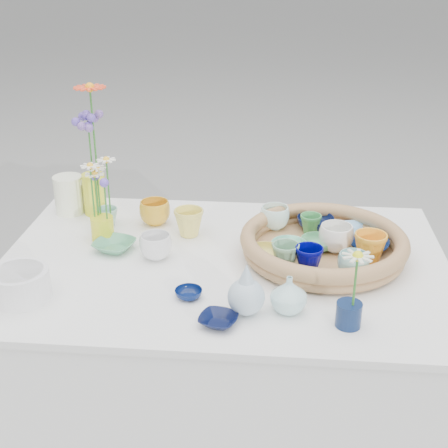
{
  "coord_description": "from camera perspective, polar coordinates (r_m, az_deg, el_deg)",
  "views": [
    {
      "loc": [
        0.14,
        -1.54,
        1.59
      ],
      "look_at": [
        0.0,
        0.02,
        0.87
      ],
      "focal_mm": 50.0,
      "sensor_mm": 36.0,
      "label": 1
    }
  ],
  "objects": [
    {
      "name": "wicker_tray",
      "position": [
        1.78,
        9.09,
        -1.88
      ],
      "size": [
        0.47,
        0.47,
        0.08
      ],
      "primitive_type": null,
      "color": "#895F3E",
      "rests_on": "display_table"
    },
    {
      "name": "tray_ceramic_0",
      "position": [
        1.93,
        8.36,
        0.14
      ],
      "size": [
        0.13,
        0.13,
        0.04
      ],
      "primitive_type": "imported",
      "rotation": [
        0.0,
        0.0,
        0.18
      ],
      "color": "#0D1843",
      "rests_on": "wicker_tray"
    },
    {
      "name": "tray_ceramic_1",
      "position": [
        1.82,
        13.2,
        -1.96
      ],
      "size": [
        0.14,
        0.14,
        0.03
      ],
      "primitive_type": "imported",
      "rotation": [
        0.0,
        0.0,
        -0.37
      ],
      "color": "#041339",
      "rests_on": "wicker_tray"
    },
    {
      "name": "tray_ceramic_2",
      "position": [
        1.74,
        13.2,
        -2.11
      ],
      "size": [
        0.1,
        0.1,
        0.08
      ],
      "primitive_type": "imported",
      "rotation": [
        0.0,
        0.0,
        -0.11
      ],
      "color": "orange",
      "rests_on": "wicker_tray"
    },
    {
      "name": "tray_ceramic_3",
      "position": [
        1.8,
        8.58,
        -1.8
      ],
      "size": [
        0.13,
        0.13,
        0.03
      ],
      "primitive_type": "imported",
      "rotation": [
        0.0,
        0.0,
        -0.38
      ],
      "color": "#5BA973",
      "rests_on": "wicker_tray"
    },
    {
      "name": "tray_ceramic_4",
      "position": [
        1.68,
        5.63,
        -2.89
      ],
      "size": [
        0.08,
        0.08,
        0.07
      ],
      "primitive_type": "imported",
      "rotation": [
        0.0,
        0.0,
        -0.01
      ],
      "color": "#6EA27C",
      "rests_on": "wicker_tray"
    },
    {
      "name": "tray_ceramic_5",
      "position": [
        1.77,
        5.95,
        -2.14
      ],
      "size": [
        0.13,
        0.13,
        0.03
      ],
      "primitive_type": "imported",
      "rotation": [
        0.0,
        0.0,
        0.36
      ],
      "color": "#8DE5C6",
      "rests_on": "wicker_tray"
    },
    {
      "name": "tray_ceramic_6",
      "position": [
        1.9,
        4.66,
        0.62
      ],
      "size": [
        0.11,
        0.11,
        0.07
      ],
      "primitive_type": "imported",
      "rotation": [
        0.0,
        0.0,
        -0.34
      ],
      "color": "white",
      "rests_on": "wicker_tray"
    },
    {
      "name": "tray_ceramic_7",
      "position": [
        1.79,
        10.2,
        -1.27
      ],
      "size": [
        0.1,
        0.1,
        0.08
      ],
      "primitive_type": "imported",
      "rotation": [
        0.0,
        0.0,
        -0.03
      ],
      "color": "white",
      "rests_on": "wicker_tray"
    },
    {
      "name": "tray_ceramic_8",
      "position": [
        1.9,
        12.15,
        -0.62
      ],
      "size": [
        0.11,
        0.11,
        0.03
      ],
      "primitive_type": "imported",
      "rotation": [
        0.0,
        0.0,
        0.03
      ],
      "color": "#6EA2CC",
      "rests_on": "wicker_tray"
    },
    {
      "name": "tray_ceramic_9",
      "position": [
        1.67,
        7.75,
        -3.2
      ],
      "size": [
        0.09,
        0.09,
        0.07
      ],
      "primitive_type": "imported",
      "rotation": [
        0.0,
        0.0,
        -0.16
      ],
      "color": "#010264",
      "rests_on": "wicker_tray"
    },
    {
      "name": "tray_ceramic_10",
      "position": [
        1.72,
        3.76,
        -2.84
      ],
      "size": [
        0.13,
        0.13,
        0.03
      ],
      "primitive_type": "imported",
      "rotation": [
        0.0,
        0.0,
        -0.24
      ],
      "color": "#F4DE5D",
      "rests_on": "wicker_tray"
    },
    {
      "name": "tray_ceramic_11",
      "position": [
        1.66,
        11.73,
        -3.69
      ],
      "size": [
        0.1,
        0.1,
        0.07
      ],
      "primitive_type": "imported",
      "rotation": [
        0.0,
        0.0,
        0.21
      ],
      "color": "#8CC5BE",
      "rests_on": "wicker_tray"
    },
    {
      "name": "tray_ceramic_12",
      "position": [
        1.88,
        7.92,
        -0.02
      ],
      "size": [
        0.09,
        0.09,
        0.06
      ],
      "primitive_type": "imported",
      "rotation": [
        0.0,
        0.0,
        0.43
      ],
      "color": "#41974F",
      "rests_on": "wicker_tray"
    },
    {
      "name": "loose_ceramic_0",
      "position": [
        1.98,
        -6.34,
        1.05
      ],
      "size": [
        0.1,
        0.1,
        0.08
      ],
      "primitive_type": "imported",
      "rotation": [
        0.0,
        0.0,
        0.03
      ],
      "color": "gold",
      "rests_on": "display_table"
    },
    {
      "name": "loose_ceramic_1",
      "position": [
        1.89,
        -3.22,
        0.14
      ],
      "size": [
        0.11,
        0.11,
        0.08
      ],
      "primitive_type": "imported",
      "rotation": [
        0.0,
        0.0,
        -0.24
      ],
      "color": "#E7D65A",
      "rests_on": "display_table"
    },
    {
      "name": "loose_ceramic_2",
      "position": [
        1.84,
        -10.0,
        -1.96
      ],
      "size": [
        0.14,
        0.14,
        0.03
      ],
      "primitive_type": "imported",
      "rotation": [
        0.0,
        0.0,
        -0.3
      ],
      "color": "#4F996D",
      "rests_on": "display_table"
    },
    {
      "name": "loose_ceramic_3",
      "position": [
        1.77,
        -6.26,
        -2.05
      ],
      "size": [
        0.1,
        0.1,
        0.07
      ],
      "primitive_type": "imported",
      "rotation": [
        0.0,
        0.0,
        0.12
      ],
      "color": "silver",
      "rests_on": "display_table"
    },
    {
      "name": "loose_ceramic_4",
      "position": [
        1.58,
        -3.26,
        -6.37
      ],
      "size": [
        0.09,
        0.09,
        0.02
      ],
      "primitive_type": "imported",
      "rotation": [
        0.0,
        0.0,
        -0.33
      ],
      "color": "#071545",
      "rests_on": "display_table"
    },
    {
      "name": "loose_ceramic_5",
      "position": [
        1.99,
        -10.59,
        0.63
      ],
      "size": [
        0.07,
        0.07,
        0.06
      ],
      "primitive_type": "imported",
      "rotation": [
        0.0,
        0.0,
        0.12
      ],
      "color": "#84BBA3",
      "rests_on": "display_table"
    },
    {
      "name": "loose_ceramic_6",
      "position": [
        1.48,
        -0.52,
        -8.8
      ],
      "size": [
        0.11,
        0.11,
        0.02
      ],
      "primitive_type": "imported",
      "rotation": [
        0.0,
        0.0,
        -0.27
      ],
      "color": "black",
      "rests_on": "display_table"
    },
    {
      "name": "fluted_bowl",
      "position": [
        1.65,
        -18.14,
        -5.25
      ],
      "size": [
        0.18,
        0.18,
        0.08
      ],
      "primitive_type": null,
      "rotation": [
        0.0,
        0.0,
        0.21
      ],
      "color": "white",
      "rests_on": "display_table"
    },
    {
      "name": "bud_vase_paleblue",
      "position": [
        1.49,
        2.05,
        -5.87
      ],
      "size": [
        0.09,
        0.09,
        0.14
      ],
      "primitive_type": null,
      "rotation": [
        0.0,
        0.0,
        0.01
      ],
      "color": "#A6BDCC",
      "rests_on": "display_table"
    },
    {
      "name": "bud_vase_seafoam",
      "position": [
        1.52,
        5.94,
        -6.41
      ],
      "size": [
        0.11,
        0.11,
        0.09
      ],
      "primitive_type": "imported",
      "rotation": [
        0.0,
        0.0,
        0.27
      ],
      "color": "silver",
      "rests_on": "display_table"
    },
    {
      "name": "bud_vase_cobalt",
      "position": [
        1.49,
        11.32,
        -8.12
      ],
      "size": [
        0.06,
        0.06,
        0.06
      ],
      "primitive_type": "cylinder",
      "rotation": [
        0.0,
        0.0,
        0.06
      ],
      "color": "#0E1F45",
      "rests_on": "display_table"
    },
    {
      "name": "single_daisy",
      "position": [
        1.44,
        11.91,
        -5.12
      ],
      "size": [
        0.1,
        0.1,
        0.15
      ],
      "primitive_type": null,
      "rotation": [
        0.0,
        0.0,
        -0.23
      ],
      "color": "white",
      "rests_on": "bud_vase_cobalt"
    },
    {
      "name": "tall_vase_yellow",
      "position": [
        2.08,
        -11.75,
        2.71
      ],
      "size": [
        0.08,
        0.08,
        0.14
      ],
      "primitive_type": "cylinder",
      "rotation": [
        0.0,
        0.0,
        0.05
      ],
      "color": "yellow",
      "rests_on": "display_table"
    },
    {
      "name": "gerbera",
      "position": [
        2.01,
        -11.83,
        8.25
      ],
      "size": [
        0.14,
        0.14,
        0.3
      ],
      "primitive_type": null,
      "rotation": [
        0.0,
        0.0,
        0.28
      ],
      "color": "#FF4825",
      "rests_on": "tall_vase_yellow"
    },
    {
      "name": "hydrangea",
      "position": [
        2.03,
        -12.13,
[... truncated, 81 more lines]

